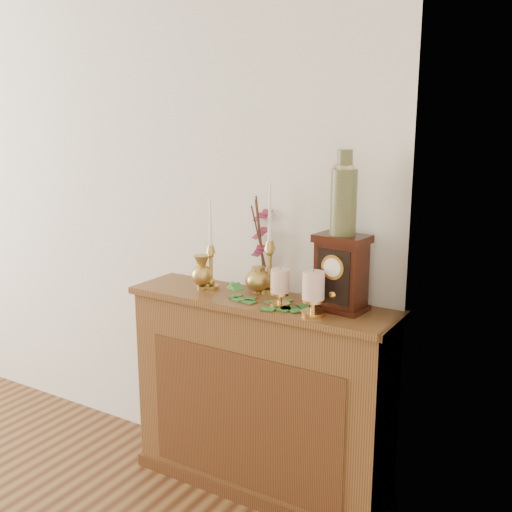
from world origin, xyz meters
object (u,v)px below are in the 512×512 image
Objects in this scene: ginger_jar at (261,248)px; candlestick_left at (211,260)px; candlestick_center at (270,258)px; ceramic_vase at (344,197)px; mantel_clock at (341,274)px; bud_vase at (202,273)px.

candlestick_left is at bearing -155.52° from ginger_jar.
ceramic_vase is at bearing -9.77° from candlestick_center.
candlestick_center reaches higher than mantel_clock.
candlestick_left is 0.72m from ceramic_vase.
candlestick_center is 0.33m from bud_vase.
bud_vase is at bearing -140.38° from candlestick_left.
mantel_clock is at bearing 1.58° from candlestick_left.
bud_vase is 0.51× the size of mantel_clock.
ceramic_vase reaches higher than mantel_clock.
mantel_clock is at bearing -96.12° from ceramic_vase.
candlestick_left is 0.94× the size of ginger_jar.
ginger_jar is at bearing 167.62° from candlestick_center.
candlestick_left is at bearing -178.16° from ceramic_vase.
candlestick_left is 0.64m from mantel_clock.
ceramic_vase reaches higher than candlestick_center.
candlestick_left reaches higher than bud_vase.
bud_vase is 0.67m from mantel_clock.
candlestick_left is 1.24× the size of ceramic_vase.
bud_vase is at bearing -159.22° from candlestick_center.
candlestick_center reaches higher than bud_vase.
candlestick_left is 1.33× the size of mantel_clock.
candlestick_left is at bearing -162.06° from candlestick_center.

